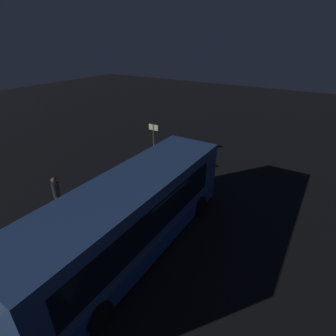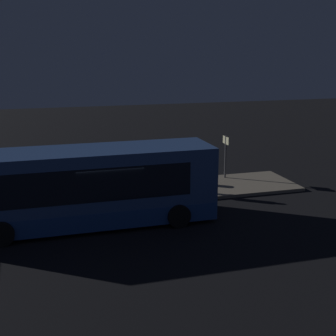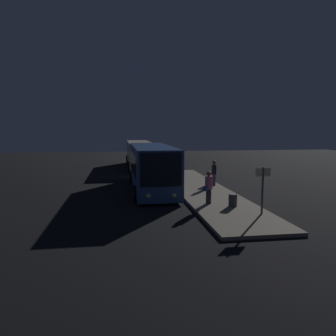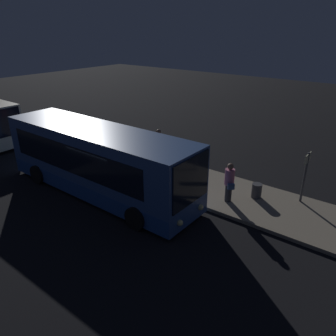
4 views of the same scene
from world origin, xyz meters
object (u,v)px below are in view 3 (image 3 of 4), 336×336
(bus_second, at_px, (139,155))
(passenger_boarding, at_px, (214,172))
(passenger_waiting, at_px, (209,186))
(suitcase, at_px, (207,182))
(sign_post, at_px, (263,184))
(bus_lead, at_px, (152,168))
(trash_bin, at_px, (233,200))

(bus_second, height_order, passenger_boarding, bus_second)
(passenger_waiting, distance_m, suitcase, 5.56)
(suitcase, distance_m, sign_post, 7.93)
(bus_lead, height_order, bus_second, bus_lead)
(bus_lead, distance_m, bus_second, 13.67)
(passenger_waiting, xyz_separation_m, trash_bin, (0.82, 1.08, -0.62))
(passenger_waiting, distance_m, trash_bin, 1.49)
(passenger_boarding, relative_size, passenger_waiting, 1.01)
(passenger_boarding, bearing_deg, trash_bin, 141.92)
(bus_second, height_order, trash_bin, bus_second)
(bus_lead, height_order, passenger_boarding, bus_lead)
(passenger_waiting, xyz_separation_m, sign_post, (2.50, 1.92, 0.48))
(passenger_boarding, bearing_deg, passenger_waiting, 130.07)
(bus_lead, distance_m, suitcase, 4.09)
(bus_second, relative_size, passenger_waiting, 6.18)
(suitcase, bearing_deg, bus_lead, -90.26)
(suitcase, distance_m, trash_bin, 6.17)
(passenger_waiting, height_order, trash_bin, passenger_waiting)
(passenger_waiting, relative_size, sign_post, 0.78)
(bus_second, relative_size, trash_bin, 16.75)
(sign_post, bearing_deg, passenger_boarding, -179.96)
(bus_lead, bearing_deg, suitcase, 89.74)
(bus_lead, bearing_deg, passenger_waiting, 25.42)
(passenger_waiting, height_order, suitcase, passenger_waiting)
(suitcase, height_order, trash_bin, suitcase)
(passenger_boarding, distance_m, suitcase, 0.84)
(passenger_boarding, xyz_separation_m, passenger_waiting, (5.43, -1.92, -0.05))
(suitcase, bearing_deg, bus_second, -163.87)
(bus_lead, height_order, sign_post, bus_lead)
(bus_lead, bearing_deg, trash_bin, 30.43)
(passenger_boarding, bearing_deg, bus_lead, 60.45)
(bus_second, relative_size, sign_post, 4.83)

